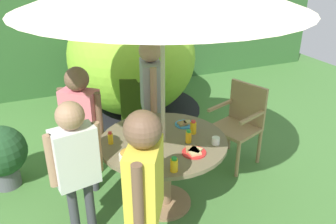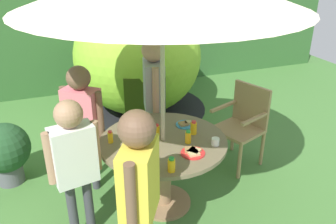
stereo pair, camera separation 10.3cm
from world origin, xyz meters
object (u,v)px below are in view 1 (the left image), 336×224
object	(u,v)px
plate_mid_right	(194,152)
juice_bottle_center_back	(174,165)
child_in_yellow_shirt	(144,182)
juice_bottle_far_left	(110,138)
juice_bottle_far_right	(155,167)
juice_bottle_back_edge	(157,130)
child_in_pink_shirt	(81,115)
plate_center_front	(184,124)
snack_bowl	(129,155)
child_in_grey_shirt	(151,86)
plate_near_right	(139,122)
dome_tent	(132,57)
child_in_white_shirt	(75,157)
cup_far	(138,136)
cup_near	(216,141)
wooden_chair	(240,120)
juice_bottle_front_edge	(151,142)
juice_bottle_near_left	(193,127)
garden_table	(163,157)
juice_bottle_mid_left	(189,137)
potted_plant	(1,154)

from	to	relation	value
plate_mid_right	juice_bottle_center_back	bearing A→B (deg)	-145.88
child_in_yellow_shirt	juice_bottle_far_left	bearing A→B (deg)	30.41
juice_bottle_far_right	juice_bottle_back_edge	size ratio (longest dim) A/B	1.12
child_in_pink_shirt	juice_bottle_far_right	distance (m)	1.03
juice_bottle_back_edge	plate_center_front	bearing A→B (deg)	15.00
snack_bowl	juice_bottle_far_left	world-z (taller)	juice_bottle_far_left
child_in_grey_shirt	plate_near_right	size ratio (longest dim) A/B	5.47
dome_tent	child_in_white_shirt	size ratio (longest dim) A/B	1.90
child_in_yellow_shirt	cup_far	size ratio (longest dim) A/B	20.37
plate_center_front	juice_bottle_center_back	world-z (taller)	juice_bottle_center_back
dome_tent	cup_near	xyz separation A→B (m)	(-0.02, -2.47, -0.09)
wooden_chair	cup_far	distance (m)	1.34
child_in_yellow_shirt	juice_bottle_center_back	size ratio (longest dim) A/B	11.49
child_in_white_shirt	juice_bottle_front_edge	size ratio (longest dim) A/B	11.15
juice_bottle_near_left	juice_bottle_far_left	world-z (taller)	juice_bottle_near_left
juice_bottle_near_left	juice_bottle_back_edge	size ratio (longest dim) A/B	1.21
juice_bottle_near_left	juice_bottle_center_back	size ratio (longest dim) A/B	1.08
child_in_white_shirt	juice_bottle_center_back	xyz separation A→B (m)	(0.67, -0.33, -0.04)
cup_near	garden_table	bearing A→B (deg)	148.21
juice_bottle_center_back	juice_bottle_back_edge	xyz separation A→B (m)	(0.08, 0.58, -0.01)
plate_mid_right	plate_center_front	world-z (taller)	same
juice_bottle_center_back	child_in_yellow_shirt	bearing A→B (deg)	-139.46
wooden_chair	juice_bottle_mid_left	size ratio (longest dim) A/B	7.60
plate_center_front	plate_near_right	bearing A→B (deg)	151.28
plate_center_front	juice_bottle_front_edge	size ratio (longest dim) A/B	1.63
juice_bottle_front_edge	cup_near	xyz separation A→B (m)	(0.53, -0.17, -0.02)
child_in_yellow_shirt	plate_mid_right	xyz separation A→B (m)	(0.58, 0.45, -0.17)
juice_bottle_front_edge	juice_bottle_back_edge	size ratio (longest dim) A/B	1.05
juice_bottle_far_left	child_in_white_shirt	bearing A→B (deg)	-142.02
juice_bottle_mid_left	juice_bottle_far_left	bearing A→B (deg)	159.15
wooden_chair	juice_bottle_far_left	world-z (taller)	wooden_chair
juice_bottle_near_left	snack_bowl	bearing A→B (deg)	-163.70
child_in_yellow_shirt	juice_bottle_center_back	xyz separation A→B (m)	(0.33, 0.28, -0.12)
dome_tent	potted_plant	size ratio (longest dim) A/B	3.58
snack_bowl	juice_bottle_back_edge	world-z (taller)	juice_bottle_back_edge
plate_near_right	cup_near	world-z (taller)	cup_near
wooden_chair	plate_mid_right	world-z (taller)	wooden_chair
garden_table	potted_plant	world-z (taller)	garden_table
garden_table	dome_tent	xyz separation A→B (m)	(0.41, 2.23, 0.30)
juice_bottle_mid_left	cup_near	distance (m)	0.24
plate_center_front	juice_bottle_mid_left	xyz separation A→B (m)	(-0.11, -0.31, 0.04)
plate_near_right	child_in_pink_shirt	bearing A→B (deg)	167.09
plate_near_right	juice_bottle_back_edge	size ratio (longest dim) A/B	2.42
plate_mid_right	wooden_chair	bearing A→B (deg)	37.14
plate_center_front	child_in_pink_shirt	bearing A→B (deg)	160.00
juice_bottle_front_edge	cup_near	distance (m)	0.56
potted_plant	child_in_yellow_shirt	world-z (taller)	child_in_yellow_shirt
juice_bottle_center_back	snack_bowl	bearing A→B (deg)	133.33
juice_bottle_front_edge	juice_bottle_far_left	bearing A→B (deg)	147.45
plate_mid_right	child_in_white_shirt	bearing A→B (deg)	170.43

